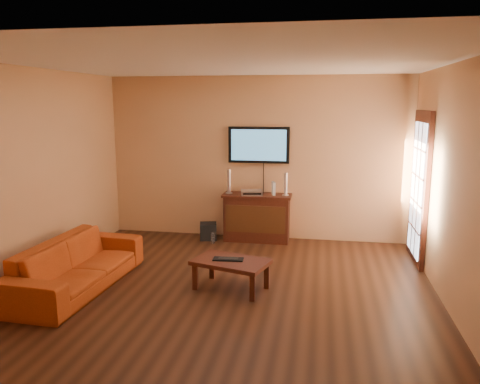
% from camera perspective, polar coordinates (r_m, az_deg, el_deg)
% --- Properties ---
extents(ground_plane, '(5.00, 5.00, 0.00)m').
position_cam_1_polar(ground_plane, '(5.76, -1.65, -12.31)').
color(ground_plane, black).
rests_on(ground_plane, ground).
extents(room_walls, '(5.00, 5.00, 5.00)m').
position_cam_1_polar(room_walls, '(5.94, -0.51, 5.27)').
color(room_walls, tan).
rests_on(room_walls, ground).
extents(french_door, '(0.07, 1.02, 2.22)m').
position_cam_1_polar(french_door, '(7.13, 21.00, 0.30)').
color(french_door, '#34130B').
rests_on(french_door, ground).
extents(media_console, '(1.12, 0.43, 0.78)m').
position_cam_1_polar(media_console, '(7.76, 2.07, -3.10)').
color(media_console, '#34130B').
rests_on(media_console, ground).
extents(television, '(1.01, 0.08, 0.60)m').
position_cam_1_polar(television, '(7.74, 2.31, 5.75)').
color(television, black).
rests_on(television, ground).
extents(coffee_table, '(1.01, 0.77, 0.37)m').
position_cam_1_polar(coffee_table, '(5.79, -1.12, -8.81)').
color(coffee_table, '#34130B').
rests_on(coffee_table, ground).
extents(sofa, '(0.71, 2.08, 0.80)m').
position_cam_1_polar(sofa, '(6.14, -19.26, -7.44)').
color(sofa, '#A63D12').
rests_on(sofa, ground).
extents(speaker_left, '(0.11, 0.11, 0.40)m').
position_cam_1_polar(speaker_left, '(7.72, -1.36, 1.18)').
color(speaker_left, silver).
rests_on(speaker_left, media_console).
extents(speaker_right, '(0.10, 0.10, 0.37)m').
position_cam_1_polar(speaker_right, '(7.58, 5.60, 0.83)').
color(speaker_right, silver).
rests_on(speaker_right, media_console).
extents(av_receiver, '(0.38, 0.31, 0.08)m').
position_cam_1_polar(av_receiver, '(7.63, 1.43, -0.05)').
color(av_receiver, silver).
rests_on(av_receiver, media_console).
extents(game_console, '(0.08, 0.16, 0.21)m').
position_cam_1_polar(game_console, '(7.64, 4.10, 0.45)').
color(game_console, white).
rests_on(game_console, media_console).
extents(subwoofer, '(0.33, 0.33, 0.27)m').
position_cam_1_polar(subwoofer, '(7.91, -3.89, -4.78)').
color(subwoofer, black).
rests_on(subwoofer, ground).
extents(bottle, '(0.07, 0.07, 0.20)m').
position_cam_1_polar(bottle, '(7.67, -3.34, -5.63)').
color(bottle, white).
rests_on(bottle, ground).
extents(keyboard, '(0.38, 0.16, 0.02)m').
position_cam_1_polar(keyboard, '(5.78, -1.44, -8.17)').
color(keyboard, black).
rests_on(keyboard, coffee_table).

